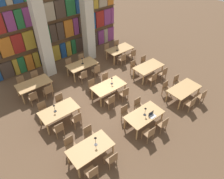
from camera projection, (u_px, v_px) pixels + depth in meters
ground_plane at (109, 96)px, 12.06m from camera, size 40.00×40.00×0.00m
bookshelf_bank at (57, 20)px, 13.52m from camera, size 9.06×0.35×5.50m
pillar_left at (41, 28)px, 11.87m from camera, size 0.61×0.61×6.00m
pillar_center at (87, 15)px, 13.33m from camera, size 0.61×0.61×6.00m
reading_table_0 at (90, 149)px, 8.63m from camera, size 1.80×0.97×0.74m
chair_0 at (92, 173)px, 8.05m from camera, size 0.42×0.40×0.88m
chair_1 at (71, 145)px, 8.98m from camera, size 0.42×0.40×0.88m
chair_2 at (111, 159)px, 8.50m from camera, size 0.42×0.40×0.88m
chair_3 at (89, 134)px, 9.43m from camera, size 0.42×0.40×0.88m
desk_lamp_0 at (95, 140)px, 8.49m from camera, size 0.14×0.14×0.48m
reading_table_1 at (144, 116)px, 10.03m from camera, size 1.80×0.97×0.74m
chair_4 at (149, 133)px, 9.47m from camera, size 0.42×0.40×0.88m
chair_5 at (126, 113)px, 10.40m from camera, size 0.42×0.40×0.88m
chair_6 at (162, 124)px, 9.89m from camera, size 0.42×0.40×0.88m
chair_7 at (139, 105)px, 10.81m from camera, size 0.42×0.40×0.88m
desk_lamp_1 at (145, 110)px, 9.76m from camera, size 0.14×0.14×0.46m
laptop at (152, 115)px, 9.87m from camera, size 0.32×0.22×0.21m
reading_table_2 at (184, 90)px, 11.48m from camera, size 1.80×0.97×0.74m
chair_8 at (190, 104)px, 10.92m from camera, size 0.42×0.40×0.88m
chair_9 at (166, 88)px, 11.85m from camera, size 0.42×0.40×0.88m
chair_10 at (201, 96)px, 11.36m from camera, size 0.42×0.40×0.88m
chair_11 at (177, 82)px, 12.29m from camera, size 0.42×0.40×0.88m
reading_table_3 at (59, 111)px, 10.23m from camera, size 1.80×0.97×0.74m
chair_12 at (59, 129)px, 9.66m from camera, size 0.42×0.40×0.88m
chair_13 at (43, 110)px, 10.59m from camera, size 0.42×0.40×0.88m
chair_14 at (77, 119)px, 10.11m from camera, size 0.42×0.40×0.88m
chair_15 at (61, 101)px, 11.04m from camera, size 0.42×0.40×0.88m
desk_lamp_2 at (54, 107)px, 9.94m from camera, size 0.14×0.14×0.43m
reading_table_4 at (109, 87)px, 11.65m from camera, size 1.80×0.97×0.74m
chair_16 at (110, 101)px, 11.07m from camera, size 0.42×0.40×0.88m
chair_17 at (93, 86)px, 12.00m from camera, size 0.42×0.40×0.88m
chair_18 at (124, 93)px, 11.52m from camera, size 0.42×0.40×0.88m
chair_19 at (106, 80)px, 12.45m from camera, size 0.42×0.40×0.88m
desk_lamp_3 at (112, 79)px, 11.56m from camera, size 0.14×0.14×0.43m
reading_table_5 at (149, 67)px, 13.09m from camera, size 1.80×0.97×0.74m
chair_20 at (152, 79)px, 12.53m from camera, size 0.42×0.40×0.88m
chair_21 at (134, 67)px, 13.46m from camera, size 0.42×0.40×0.88m
chair_22 at (163, 73)px, 12.96m from camera, size 0.42×0.40×0.88m
chair_23 at (144, 62)px, 13.89m from camera, size 0.42×0.40×0.88m
reading_table_6 at (34, 85)px, 11.81m from camera, size 1.80×0.97×0.74m
chair_24 at (33, 97)px, 11.27m from camera, size 0.42×0.40×0.88m
chair_25 at (22, 83)px, 12.20m from camera, size 0.42×0.40×0.88m
chair_26 at (48, 91)px, 11.67m from camera, size 0.42×0.40×0.88m
chair_27 at (36, 78)px, 12.60m from camera, size 0.42×0.40×0.88m
reading_table_7 at (82, 65)px, 13.27m from camera, size 1.80×0.97×0.74m
chair_28 at (83, 76)px, 12.72m from camera, size 0.42×0.40×0.88m
chair_29 at (70, 65)px, 13.64m from camera, size 0.42×0.40×0.88m
chair_30 at (96, 71)px, 13.16m from camera, size 0.42×0.40×0.88m
chair_31 at (82, 60)px, 14.09m from camera, size 0.42×0.40×0.88m
desk_lamp_4 at (82, 60)px, 13.10m from camera, size 0.14×0.14×0.42m
reading_table_8 at (120, 50)px, 14.74m from camera, size 1.80×0.97×0.74m
chair_32 at (122, 59)px, 14.18m from camera, size 0.42×0.40×0.88m
chair_33 at (108, 50)px, 15.11m from camera, size 0.42×0.40×0.88m
chair_34 at (132, 55)px, 14.60m from camera, size 0.42×0.40×0.88m
chair_35 at (117, 46)px, 15.53m from camera, size 0.42×0.40×0.88m
desk_lamp_5 at (117, 47)px, 14.35m from camera, size 0.14×0.14×0.40m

